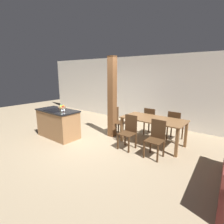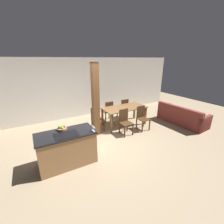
{
  "view_description": "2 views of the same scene",
  "coord_description": "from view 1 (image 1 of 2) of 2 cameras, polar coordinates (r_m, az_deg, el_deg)",
  "views": [
    {
      "loc": [
        3.63,
        -3.61,
        2.06
      ],
      "look_at": [
        0.6,
        0.2,
        0.95
      ],
      "focal_mm": 28.0,
      "sensor_mm": 36.0,
      "label": 1
    },
    {
      "loc": [
        -1.71,
        -3.93,
        2.64
      ],
      "look_at": [
        0.6,
        0.2,
        0.95
      ],
      "focal_mm": 24.0,
      "sensor_mm": 36.0,
      "label": 2
    }
  ],
  "objects": [
    {
      "name": "timber_post",
      "position": [
        5.53,
        0.06,
        4.68
      ],
      "size": [
        0.22,
        0.22,
        2.55
      ],
      "color": "brown",
      "rests_on": "ground_plane"
    },
    {
      "name": "wine_glass_near",
      "position": [
        5.09,
        -16.06,
        0.59
      ],
      "size": [
        0.06,
        0.06,
        0.16
      ],
      "color": "silver",
      "rests_on": "kitchen_island"
    },
    {
      "name": "wall_back",
      "position": [
        7.42,
        9.1,
        7.19
      ],
      "size": [
        11.2,
        0.08,
        2.7
      ],
      "color": "silver",
      "rests_on": "ground_plane"
    },
    {
      "name": "dining_table",
      "position": [
        5.14,
        13.28,
        -3.23
      ],
      "size": [
        1.77,
        0.88,
        0.77
      ],
      "color": "brown",
      "rests_on": "ground_plane"
    },
    {
      "name": "wine_glass_middle",
      "position": [
        5.13,
        -15.38,
        0.73
      ],
      "size": [
        0.06,
        0.06,
        0.16
      ],
      "color": "silver",
      "rests_on": "kitchen_island"
    },
    {
      "name": "ground_plane",
      "position": [
        5.52,
        -6.26,
        -9.16
      ],
      "size": [
        16.0,
        16.0,
        0.0
      ],
      "primitive_type": "plane",
      "color": "#9E896B"
    },
    {
      "name": "dining_chair_far_left",
      "position": [
        5.93,
        12.48,
        -2.89
      ],
      "size": [
        0.4,
        0.4,
        0.92
      ],
      "rotation": [
        0.0,
        0.0,
        3.14
      ],
      "color": "#472D19",
      "rests_on": "ground_plane"
    },
    {
      "name": "dining_chair_near_left",
      "position": [
        4.82,
        5.42,
        -6.32
      ],
      "size": [
        0.4,
        0.4,
        0.92
      ],
      "color": "#472D19",
      "rests_on": "ground_plane"
    },
    {
      "name": "dining_chair_head_end",
      "position": [
        5.81,
        1.88,
        -2.92
      ],
      "size": [
        0.4,
        0.4,
        0.92
      ],
      "rotation": [
        0.0,
        0.0,
        1.57
      ],
      "color": "#472D19",
      "rests_on": "ground_plane"
    },
    {
      "name": "fruit_bowl",
      "position": [
        5.93,
        -16.03,
        1.53
      ],
      "size": [
        0.24,
        0.24,
        0.12
      ],
      "color": "#99704C",
      "rests_on": "kitchen_island"
    },
    {
      "name": "dining_chair_near_right",
      "position": [
        4.47,
        14.11,
        -8.25
      ],
      "size": [
        0.4,
        0.4,
        0.92
      ],
      "color": "#472D19",
      "rests_on": "ground_plane"
    },
    {
      "name": "kitchen_island",
      "position": [
        5.91,
        -17.17,
        -3.55
      ],
      "size": [
        1.45,
        0.72,
        0.91
      ],
      "color": "#9E7047",
      "rests_on": "ground_plane"
    },
    {
      "name": "dining_chair_far_right",
      "position": [
        5.65,
        19.76,
        -4.16
      ],
      "size": [
        0.4,
        0.4,
        0.92
      ],
      "rotation": [
        0.0,
        0.0,
        3.14
      ],
      "color": "#472D19",
      "rests_on": "ground_plane"
    }
  ]
}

